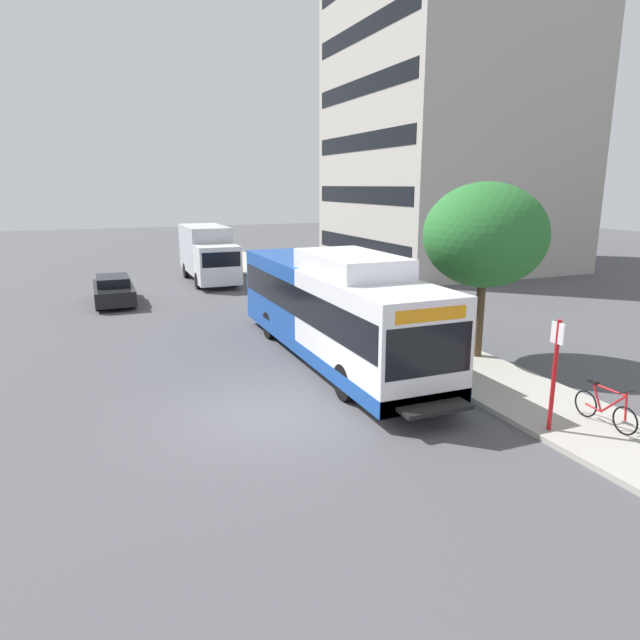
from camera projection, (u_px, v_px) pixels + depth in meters
name	position (u px, v px, depth m)	size (l,w,h in m)	color
ground_plane	(199.00, 338.00, 21.18)	(120.00, 120.00, 0.00)	#4C4C51
sidewalk_curb	(389.00, 331.00, 21.94)	(3.00, 56.00, 0.14)	#A8A399
transit_bus	(332.00, 309.00, 18.30)	(2.58, 12.25, 3.65)	white
bus_stop_sign_pole	(555.00, 367.00, 12.59)	(0.10, 0.36, 2.60)	red
bicycle_parked	(605.00, 408.00, 13.09)	(0.52, 1.76, 1.02)	black
street_tree_near_stop	(485.00, 235.00, 17.63)	(3.87, 3.87, 5.60)	#4C3823
parked_car_far_lane	(114.00, 290.00, 27.27)	(1.80, 4.50, 1.33)	black
box_truck_background	(208.00, 252.00, 33.21)	(2.32, 7.01, 3.25)	silver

